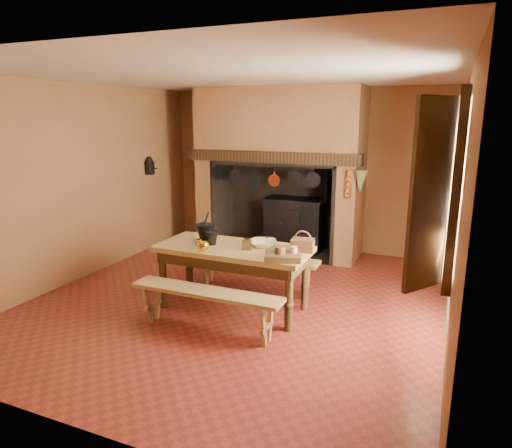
{
  "coord_description": "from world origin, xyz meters",
  "views": [
    {
      "loc": [
        2.39,
        -5.02,
        2.35
      ],
      "look_at": [
        0.12,
        0.3,
        0.96
      ],
      "focal_mm": 32.0,
      "sensor_mm": 36.0,
      "label": 1
    }
  ],
  "objects_px": {
    "bench_front": "(206,301)",
    "wicker_basket": "(303,244)",
    "iron_range": "(295,224)",
    "mixing_bowl": "(263,243)",
    "work_table": "(233,257)",
    "coffee_grinder": "(247,244)"
  },
  "relations": [
    {
      "from": "wicker_basket",
      "to": "iron_range",
      "type": "bearing_deg",
      "value": 102.25
    },
    {
      "from": "bench_front",
      "to": "iron_range",
      "type": "bearing_deg",
      "value": 91.75
    },
    {
      "from": "bench_front",
      "to": "mixing_bowl",
      "type": "height_order",
      "value": "mixing_bowl"
    },
    {
      "from": "mixing_bowl",
      "to": "wicker_basket",
      "type": "bearing_deg",
      "value": 1.4
    },
    {
      "from": "bench_front",
      "to": "mixing_bowl",
      "type": "relative_size",
      "value": 5.44
    },
    {
      "from": "work_table",
      "to": "mixing_bowl",
      "type": "bearing_deg",
      "value": 22.72
    },
    {
      "from": "wicker_basket",
      "to": "mixing_bowl",
      "type": "bearing_deg",
      "value": 173.67
    },
    {
      "from": "iron_range",
      "to": "mixing_bowl",
      "type": "xyz_separation_m",
      "value": [
        0.43,
        -2.57,
        0.36
      ]
    },
    {
      "from": "work_table",
      "to": "bench_front",
      "type": "xyz_separation_m",
      "value": [
        -0.0,
        -0.69,
        -0.31
      ]
    },
    {
      "from": "bench_front",
      "to": "coffee_grinder",
      "type": "distance_m",
      "value": 0.84
    },
    {
      "from": "bench_front",
      "to": "wicker_basket",
      "type": "relative_size",
      "value": 6.26
    },
    {
      "from": "bench_front",
      "to": "wicker_basket",
      "type": "height_order",
      "value": "wicker_basket"
    },
    {
      "from": "iron_range",
      "to": "bench_front",
      "type": "bearing_deg",
      "value": -88.25
    },
    {
      "from": "work_table",
      "to": "mixing_bowl",
      "type": "distance_m",
      "value": 0.4
    },
    {
      "from": "iron_range",
      "to": "mixing_bowl",
      "type": "distance_m",
      "value": 2.63
    },
    {
      "from": "work_table",
      "to": "wicker_basket",
      "type": "relative_size",
      "value": 6.61
    },
    {
      "from": "mixing_bowl",
      "to": "coffee_grinder",
      "type": "bearing_deg",
      "value": -124.89
    },
    {
      "from": "coffee_grinder",
      "to": "wicker_basket",
      "type": "height_order",
      "value": "wicker_basket"
    },
    {
      "from": "coffee_grinder",
      "to": "wicker_basket",
      "type": "distance_m",
      "value": 0.65
    },
    {
      "from": "bench_front",
      "to": "coffee_grinder",
      "type": "bearing_deg",
      "value": 72.65
    },
    {
      "from": "wicker_basket",
      "to": "bench_front",
      "type": "bearing_deg",
      "value": -142.13
    },
    {
      "from": "bench_front",
      "to": "wicker_basket",
      "type": "xyz_separation_m",
      "value": [
        0.82,
        0.84,
        0.51
      ]
    }
  ]
}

